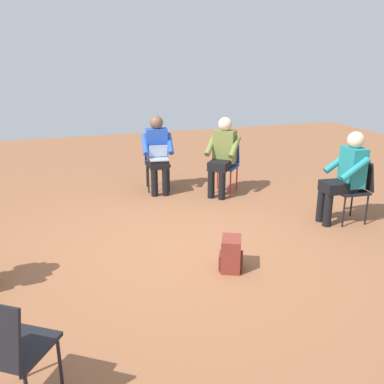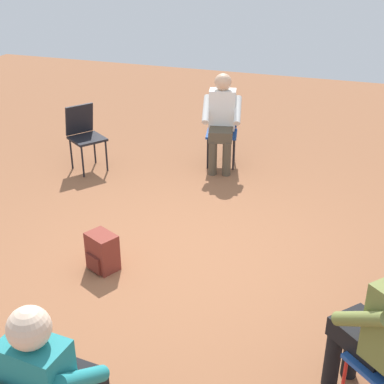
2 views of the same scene
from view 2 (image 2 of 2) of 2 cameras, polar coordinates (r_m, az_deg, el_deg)
name	(u,v)px [view 2 (image 2 of 2)]	position (r m, az deg, el deg)	size (l,w,h in m)	color
ground_plane	(182,259)	(5.19, -1.08, -7.21)	(15.32, 15.32, 0.00)	brown
chair_northeast	(84,133)	(7.12, -11.41, 6.21)	(0.57, 0.58, 0.85)	black
chair_east	(222,128)	(7.19, 3.23, 6.87)	(0.51, 0.48, 0.85)	#1E4799
person_in_olive	(383,322)	(3.55, 19.66, -12.96)	(0.63, 0.63, 1.24)	black
person_in_white	(222,117)	(6.97, 3.19, 7.97)	(0.57, 0.57, 1.24)	#4C4233
person_in_teal	(51,382)	(3.09, -14.76, -19.04)	(0.54, 0.52, 1.24)	black
backpack_near_laptop_user	(103,254)	(5.05, -9.51, -6.49)	(0.31, 0.34, 0.36)	maroon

